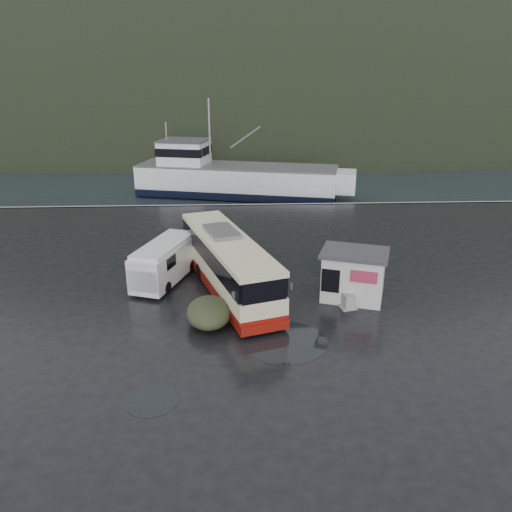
{
  "coord_description": "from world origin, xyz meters",
  "views": [
    {
      "loc": [
        1.65,
        -24.47,
        11.51
      ],
      "look_at": [
        2.89,
        1.89,
        1.7
      ],
      "focal_mm": 35.0,
      "sensor_mm": 36.0,
      "label": 1
    }
  ],
  "objects_px": {
    "dome_tent": "(209,323)",
    "white_van": "(167,281)",
    "ticket_kiosk": "(352,298)",
    "fishing_trawler": "(237,183)",
    "waste_bin_right": "(242,295)",
    "jersey_barrier_a": "(344,305)",
    "jersey_barrier_b": "(346,304)",
    "waste_bin_left": "(237,304)",
    "coach_bus": "(228,289)"
  },
  "relations": [
    {
      "from": "waste_bin_left",
      "to": "waste_bin_right",
      "type": "bearing_deg",
      "value": 77.68
    },
    {
      "from": "dome_tent",
      "to": "fishing_trawler",
      "type": "distance_m",
      "value": 32.51
    },
    {
      "from": "coach_bus",
      "to": "dome_tent",
      "type": "xyz_separation_m",
      "value": [
        -0.89,
        -4.06,
        0.0
      ]
    },
    {
      "from": "coach_bus",
      "to": "fishing_trawler",
      "type": "xyz_separation_m",
      "value": [
        0.82,
        28.41,
        0.0
      ]
    },
    {
      "from": "waste_bin_right",
      "to": "dome_tent",
      "type": "distance_m",
      "value": 3.58
    },
    {
      "from": "coach_bus",
      "to": "waste_bin_right",
      "type": "height_order",
      "value": "coach_bus"
    },
    {
      "from": "dome_tent",
      "to": "coach_bus",
      "type": "bearing_deg",
      "value": 77.67
    },
    {
      "from": "ticket_kiosk",
      "to": "fishing_trawler",
      "type": "xyz_separation_m",
      "value": [
        -5.88,
        29.92,
        0.0
      ]
    },
    {
      "from": "waste_bin_left",
      "to": "ticket_kiosk",
      "type": "height_order",
      "value": "ticket_kiosk"
    },
    {
      "from": "dome_tent",
      "to": "ticket_kiosk",
      "type": "distance_m",
      "value": 8.0
    },
    {
      "from": "jersey_barrier_b",
      "to": "waste_bin_right",
      "type": "bearing_deg",
      "value": 166.1
    },
    {
      "from": "coach_bus",
      "to": "jersey_barrier_a",
      "type": "bearing_deg",
      "value": -38.58
    },
    {
      "from": "coach_bus",
      "to": "white_van",
      "type": "height_order",
      "value": "coach_bus"
    },
    {
      "from": "coach_bus",
      "to": "dome_tent",
      "type": "relative_size",
      "value": 3.8
    },
    {
      "from": "white_van",
      "to": "jersey_barrier_b",
      "type": "relative_size",
      "value": 4.01
    },
    {
      "from": "coach_bus",
      "to": "ticket_kiosk",
      "type": "relative_size",
      "value": 3.34
    },
    {
      "from": "waste_bin_right",
      "to": "fishing_trawler",
      "type": "height_order",
      "value": "fishing_trawler"
    },
    {
      "from": "waste_bin_right",
      "to": "jersey_barrier_a",
      "type": "bearing_deg",
      "value": -15.04
    },
    {
      "from": "coach_bus",
      "to": "jersey_barrier_b",
      "type": "distance_m",
      "value": 6.61
    },
    {
      "from": "white_van",
      "to": "ticket_kiosk",
      "type": "distance_m",
      "value": 10.69
    },
    {
      "from": "coach_bus",
      "to": "white_van",
      "type": "relative_size",
      "value": 2.03
    },
    {
      "from": "waste_bin_right",
      "to": "dome_tent",
      "type": "height_order",
      "value": "waste_bin_right"
    },
    {
      "from": "jersey_barrier_b",
      "to": "dome_tent",
      "type": "bearing_deg",
      "value": -165.6
    },
    {
      "from": "coach_bus",
      "to": "ticket_kiosk",
      "type": "xyz_separation_m",
      "value": [
        6.7,
        -1.51,
        0.0
      ]
    },
    {
      "from": "white_van",
      "to": "jersey_barrier_a",
      "type": "bearing_deg",
      "value": -1.82
    },
    {
      "from": "waste_bin_left",
      "to": "ticket_kiosk",
      "type": "distance_m",
      "value": 6.21
    },
    {
      "from": "ticket_kiosk",
      "to": "jersey_barrier_b",
      "type": "height_order",
      "value": "ticket_kiosk"
    },
    {
      "from": "white_van",
      "to": "dome_tent",
      "type": "height_order",
      "value": "white_van"
    },
    {
      "from": "waste_bin_right",
      "to": "jersey_barrier_b",
      "type": "height_order",
      "value": "waste_bin_right"
    },
    {
      "from": "waste_bin_left",
      "to": "jersey_barrier_b",
      "type": "relative_size",
      "value": 1.13
    },
    {
      "from": "waste_bin_right",
      "to": "ticket_kiosk",
      "type": "xyz_separation_m",
      "value": [
        5.95,
        -0.64,
        0.0
      ]
    },
    {
      "from": "waste_bin_right",
      "to": "fishing_trawler",
      "type": "distance_m",
      "value": 29.28
    },
    {
      "from": "waste_bin_right",
      "to": "jersey_barrier_b",
      "type": "bearing_deg",
      "value": -13.9
    },
    {
      "from": "ticket_kiosk",
      "to": "jersey_barrier_a",
      "type": "distance_m",
      "value": 1.0
    },
    {
      "from": "waste_bin_left",
      "to": "dome_tent",
      "type": "distance_m",
      "value": 2.52
    },
    {
      "from": "waste_bin_right",
      "to": "ticket_kiosk",
      "type": "bearing_deg",
      "value": -6.11
    },
    {
      "from": "waste_bin_left",
      "to": "jersey_barrier_b",
      "type": "distance_m",
      "value": 5.72
    },
    {
      "from": "jersey_barrier_a",
      "to": "fishing_trawler",
      "type": "xyz_separation_m",
      "value": [
        -5.29,
        30.72,
        0.0
      ]
    },
    {
      "from": "waste_bin_left",
      "to": "jersey_barrier_b",
      "type": "height_order",
      "value": "waste_bin_left"
    },
    {
      "from": "waste_bin_right",
      "to": "waste_bin_left",
      "type": "bearing_deg",
      "value": -102.32
    },
    {
      "from": "waste_bin_right",
      "to": "dome_tent",
      "type": "relative_size",
      "value": 0.49
    },
    {
      "from": "ticket_kiosk",
      "to": "fishing_trawler",
      "type": "relative_size",
      "value": 0.13
    },
    {
      "from": "jersey_barrier_a",
      "to": "ticket_kiosk",
      "type": "bearing_deg",
      "value": 53.85
    },
    {
      "from": "ticket_kiosk",
      "to": "jersey_barrier_b",
      "type": "distance_m",
      "value": 0.86
    },
    {
      "from": "waste_bin_right",
      "to": "ticket_kiosk",
      "type": "relative_size",
      "value": 0.43
    },
    {
      "from": "waste_bin_right",
      "to": "ticket_kiosk",
      "type": "distance_m",
      "value": 5.99
    },
    {
      "from": "white_van",
      "to": "jersey_barrier_b",
      "type": "distance_m",
      "value": 10.46
    },
    {
      "from": "waste_bin_left",
      "to": "jersey_barrier_a",
      "type": "height_order",
      "value": "waste_bin_left"
    },
    {
      "from": "dome_tent",
      "to": "white_van",
      "type": "bearing_deg",
      "value": 116.68
    },
    {
      "from": "jersey_barrier_a",
      "to": "jersey_barrier_b",
      "type": "bearing_deg",
      "value": 37.06
    }
  ]
}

